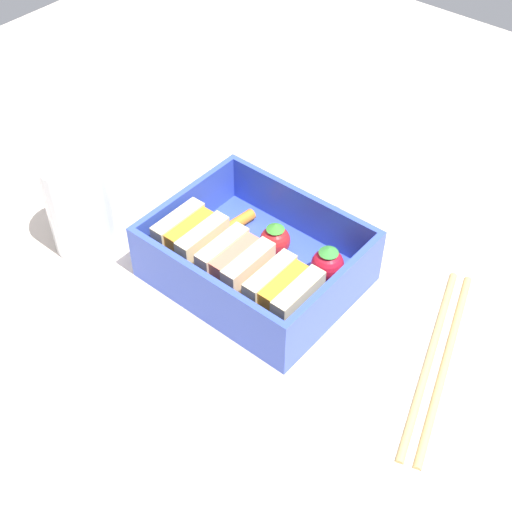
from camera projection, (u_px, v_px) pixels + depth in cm
name	position (u px, v px, depth cm)	size (l,w,h in cm)	color
ground_plane	(256.00, 284.00, 67.00)	(120.00, 120.00, 2.00)	beige
bento_tray	(256.00, 272.00, 65.88)	(17.87, 14.27, 1.20)	blue
bento_rim	(256.00, 249.00, 63.84)	(17.87, 14.27, 4.64)	blue
sandwich_left	(284.00, 296.00, 59.93)	(4.48, 5.61, 4.42)	beige
sandwich_center_left	(236.00, 267.00, 62.38)	(4.48, 5.61, 4.42)	beige
sandwich_center	(191.00, 241.00, 64.82)	(4.48, 5.61, 4.42)	beige
strawberry_left	(328.00, 264.00, 63.55)	(2.99, 2.99, 3.59)	red
strawberry_far_left	(274.00, 239.00, 65.96)	(2.87, 2.87, 3.47)	red
carrot_stick_far_left	(234.00, 225.00, 68.84)	(1.13, 1.13, 4.70)	orange
chopstick_pair	(438.00, 358.00, 59.09)	(8.26, 20.49, 0.70)	tan
drinking_glass	(80.00, 204.00, 66.23)	(6.25, 6.25, 9.76)	white
folded_napkin	(332.00, 178.00, 76.52)	(11.59, 8.38, 0.40)	white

